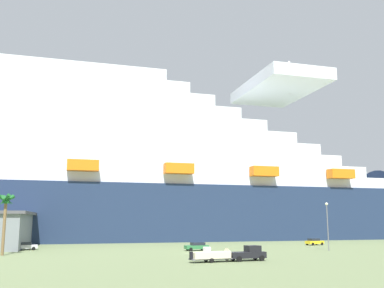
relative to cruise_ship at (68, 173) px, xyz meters
name	(u,v)px	position (x,y,z in m)	size (l,w,h in m)	color
ground_plane	(159,245)	(21.87, -26.08, -19.61)	(600.00, 600.00, 0.00)	#66754C
cruise_ship	(68,173)	(0.00, 0.00, 0.00)	(260.91, 37.33, 67.90)	#1E2D4C
pickup_truck	(248,254)	(25.26, -71.97, -18.56)	(5.76, 2.68, 2.20)	black
small_boat_on_trailer	(215,255)	(19.90, -72.45, -18.64)	(7.76, 2.57, 2.15)	#595960
palm_tree	(6,206)	(-10.80, -50.86, -11.31)	(3.06, 2.85, 10.45)	brown
street_lamp	(327,220)	(49.14, -56.61, -13.64)	(0.56, 0.56, 9.37)	slate
parked_car_yellow_taxi	(314,242)	(57.24, -38.45, -18.77)	(4.64, 2.75, 1.58)	yellow
parked_car_silver_sedan	(25,246)	(-8.05, -37.58, -18.77)	(4.66, 2.35, 1.58)	silver
parked_car_green_wagon	(197,246)	(24.51, -48.72, -18.77)	(4.83, 2.31, 1.58)	#2D723F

